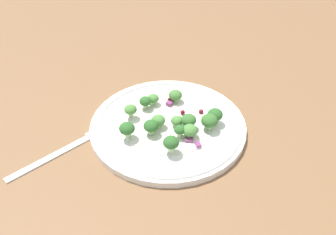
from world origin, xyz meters
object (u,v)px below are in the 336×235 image
object	(u,v)px
broccoli_floret_0	(180,130)
broccoli_floret_1	(145,101)
fork	(66,149)
broccoli_floret_2	(189,120)
plate	(168,126)

from	to	relation	value
broccoli_floret_0	broccoli_floret_1	size ratio (longest dim) A/B	0.89
broccoli_floret_0	fork	size ratio (longest dim) A/B	0.13
broccoli_floret_2	broccoli_floret_0	bearing A→B (deg)	150.13
fork	broccoli_floret_2	bearing A→B (deg)	-73.81
broccoli_floret_2	fork	world-z (taller)	broccoli_floret_2
fork	broccoli_floret_1	bearing A→B (deg)	-48.44
plate	broccoli_floret_0	size ratio (longest dim) A/B	13.99
plate	fork	size ratio (longest dim) A/B	1.83
plate	fork	world-z (taller)	plate
fork	broccoli_floret_0	bearing A→B (deg)	-79.58
broccoli_floret_2	fork	size ratio (longest dim) A/B	0.17
plate	broccoli_floret_0	world-z (taller)	broccoli_floret_0
broccoli_floret_1	fork	size ratio (longest dim) A/B	0.15
broccoli_floret_0	broccoli_floret_2	world-z (taller)	broccoli_floret_2
broccoli_floret_0	fork	bearing A→B (deg)	100.42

